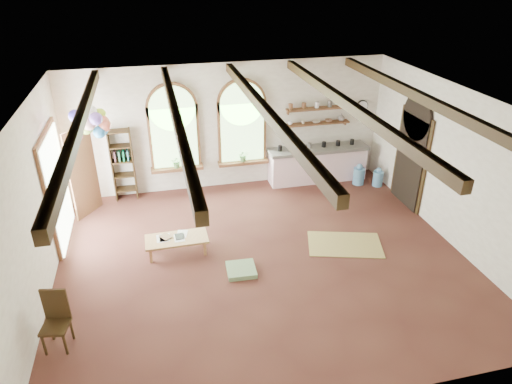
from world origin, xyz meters
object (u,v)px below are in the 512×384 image
object	(u,v)px
kitchen_counter	(317,164)
side_chair	(58,332)
balloon_cluster	(91,123)
coffee_table	(177,240)

from	to	relation	value
kitchen_counter	side_chair	bearing A→B (deg)	-141.61
side_chair	kitchen_counter	bearing A→B (deg)	38.39
kitchen_counter	balloon_cluster	xyz separation A→B (m)	(-5.44, -0.90, 1.86)
kitchen_counter	balloon_cluster	distance (m)	5.81
balloon_cluster	kitchen_counter	bearing A→B (deg)	9.39
coffee_table	side_chair	bearing A→B (deg)	-133.27
coffee_table	kitchen_counter	bearing A→B (deg)	33.29
coffee_table	balloon_cluster	bearing A→B (deg)	130.98
kitchen_counter	side_chair	world-z (taller)	side_chair
kitchen_counter	coffee_table	distance (m)	4.74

